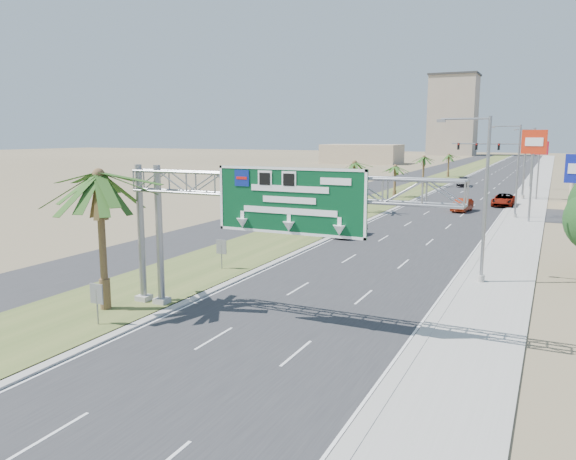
# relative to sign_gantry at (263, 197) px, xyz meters

# --- Properties ---
(ground) EXTENTS (600.00, 600.00, 0.00)m
(ground) POSITION_rel_sign_gantry_xyz_m (1.06, -9.93, -6.06)
(ground) COLOR #8C7A59
(ground) RESTS_ON ground
(road) EXTENTS (12.00, 300.00, 0.02)m
(road) POSITION_rel_sign_gantry_xyz_m (1.06, 100.07, -6.05)
(road) COLOR #28282B
(road) RESTS_ON ground
(sidewalk_right) EXTENTS (4.00, 300.00, 0.10)m
(sidewalk_right) POSITION_rel_sign_gantry_xyz_m (9.56, 100.07, -6.01)
(sidewalk_right) COLOR #9E9B93
(sidewalk_right) RESTS_ON ground
(median_grass) EXTENTS (7.00, 300.00, 0.12)m
(median_grass) POSITION_rel_sign_gantry_xyz_m (-8.94, 100.07, -6.00)
(median_grass) COLOR #475B28
(median_grass) RESTS_ON ground
(opposing_road) EXTENTS (8.00, 300.00, 0.02)m
(opposing_road) POSITION_rel_sign_gantry_xyz_m (-15.94, 100.07, -6.05)
(opposing_road) COLOR #28282B
(opposing_road) RESTS_ON ground
(sign_gantry) EXTENTS (16.75, 1.24, 7.50)m
(sign_gantry) POSITION_rel_sign_gantry_xyz_m (0.00, 0.00, 0.00)
(sign_gantry) COLOR gray
(sign_gantry) RESTS_ON ground
(palm_near) EXTENTS (5.70, 5.70, 8.35)m
(palm_near) POSITION_rel_sign_gantry_xyz_m (-8.14, -1.93, 0.87)
(palm_near) COLOR brown
(palm_near) RESTS_ON ground
(palm_row_b) EXTENTS (3.99, 3.99, 5.95)m
(palm_row_b) POSITION_rel_sign_gantry_xyz_m (-8.44, 22.07, -1.16)
(palm_row_b) COLOR brown
(palm_row_b) RESTS_ON ground
(palm_row_c) EXTENTS (3.99, 3.99, 6.75)m
(palm_row_c) POSITION_rel_sign_gantry_xyz_m (-8.44, 38.07, -0.39)
(palm_row_c) COLOR brown
(palm_row_c) RESTS_ON ground
(palm_row_d) EXTENTS (3.99, 3.99, 5.45)m
(palm_row_d) POSITION_rel_sign_gantry_xyz_m (-8.44, 56.07, -1.64)
(palm_row_d) COLOR brown
(palm_row_d) RESTS_ON ground
(palm_row_e) EXTENTS (3.99, 3.99, 6.15)m
(palm_row_e) POSITION_rel_sign_gantry_xyz_m (-8.44, 75.07, -0.97)
(palm_row_e) COLOR brown
(palm_row_e) RESTS_ON ground
(palm_row_f) EXTENTS (3.99, 3.99, 5.75)m
(palm_row_f) POSITION_rel_sign_gantry_xyz_m (-8.44, 100.07, -1.35)
(palm_row_f) COLOR brown
(palm_row_f) RESTS_ON ground
(streetlight_near) EXTENTS (3.27, 0.44, 10.00)m
(streetlight_near) POSITION_rel_sign_gantry_xyz_m (8.36, 12.07, -1.36)
(streetlight_near) COLOR gray
(streetlight_near) RESTS_ON ground
(streetlight_mid) EXTENTS (3.27, 0.44, 10.00)m
(streetlight_mid) POSITION_rel_sign_gantry_xyz_m (8.36, 42.07, -1.36)
(streetlight_mid) COLOR gray
(streetlight_mid) RESTS_ON ground
(streetlight_far) EXTENTS (3.27, 0.44, 10.00)m
(streetlight_far) POSITION_rel_sign_gantry_xyz_m (8.36, 78.07, -1.36)
(streetlight_far) COLOR gray
(streetlight_far) RESTS_ON ground
(signal_mast) EXTENTS (10.28, 0.71, 8.00)m
(signal_mast) POSITION_rel_sign_gantry_xyz_m (6.23, 62.05, -1.21)
(signal_mast) COLOR gray
(signal_mast) RESTS_ON ground
(median_signback_a) EXTENTS (0.75, 0.08, 2.08)m
(median_signback_a) POSITION_rel_sign_gantry_xyz_m (-6.74, -3.93, -4.61)
(median_signback_a) COLOR gray
(median_signback_a) RESTS_ON ground
(median_signback_b) EXTENTS (0.75, 0.08, 2.08)m
(median_signback_b) POSITION_rel_sign_gantry_xyz_m (-7.44, 8.07, -4.61)
(median_signback_b) COLOR gray
(median_signback_b) RESTS_ON ground
(tower_distant) EXTENTS (20.00, 16.00, 35.00)m
(tower_distant) POSITION_rel_sign_gantry_xyz_m (-30.94, 240.07, 11.44)
(tower_distant) COLOR gray
(tower_distant) RESTS_ON ground
(building_distant_left) EXTENTS (24.00, 14.00, 6.00)m
(building_distant_left) POSITION_rel_sign_gantry_xyz_m (-43.94, 150.07, -3.06)
(building_distant_left) COLOR tan
(building_distant_left) RESTS_ON ground
(car_left_lane) EXTENTS (2.27, 4.67, 1.53)m
(car_left_lane) POSITION_rel_sign_gantry_xyz_m (-3.89, 23.72, -5.29)
(car_left_lane) COLOR black
(car_left_lane) RESTS_ON ground
(car_mid_lane) EXTENTS (2.09, 4.74, 1.51)m
(car_mid_lane) POSITION_rel_sign_gantry_xyz_m (2.56, 45.19, -5.30)
(car_mid_lane) COLOR maroon
(car_mid_lane) RESTS_ON ground
(car_right_lane) EXTENTS (2.78, 5.69, 1.56)m
(car_right_lane) POSITION_rel_sign_gantry_xyz_m (6.56, 52.63, -5.28)
(car_right_lane) COLOR gray
(car_right_lane) RESTS_ON ground
(car_far) EXTENTS (2.80, 5.51, 1.53)m
(car_far) POSITION_rel_sign_gantry_xyz_m (-2.27, 79.06, -5.29)
(car_far) COLOR black
(car_far) RESTS_ON ground
(pole_sign_red_near) EXTENTS (2.41, 0.46, 9.63)m
(pole_sign_red_near) POSITION_rel_sign_gantry_xyz_m (10.06, 39.50, 1.57)
(pole_sign_red_near) COLOR gray
(pole_sign_red_near) RESTS_ON ground
(pole_sign_blue) EXTENTS (2.01, 0.40, 7.17)m
(pole_sign_blue) POSITION_rel_sign_gantry_xyz_m (14.06, 42.70, -0.84)
(pole_sign_blue) COLOR gray
(pole_sign_blue) RESTS_ON ground
(pole_sign_red_far) EXTENTS (2.22, 0.68, 8.27)m
(pole_sign_red_far) POSITION_rel_sign_gantry_xyz_m (10.06, 61.93, 0.47)
(pole_sign_red_far) COLOR gray
(pole_sign_red_far) RESTS_ON ground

